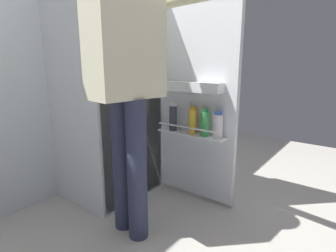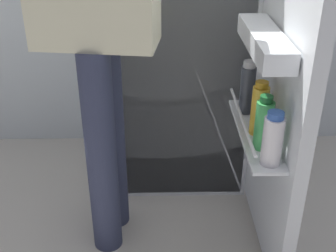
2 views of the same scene
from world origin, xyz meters
TOP-DOWN VIEW (x-y plane):
  - ground_plane at (0.00, 0.00)m, footprint 5.03×5.03m
  - kitchen_wall at (0.00, 0.88)m, footprint 4.40×0.10m
  - refrigerator at (0.03, 0.49)m, footprint 0.70×1.23m
  - person at (-0.29, 0.00)m, footprint 0.56×0.79m

SIDE VIEW (x-z plane):
  - ground_plane at x=0.00m, z-range 0.00..0.00m
  - refrigerator at x=0.03m, z-range 0.00..1.67m
  - person at x=-0.29m, z-range 0.18..1.91m
  - kitchen_wall at x=0.00m, z-range 0.00..2.50m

